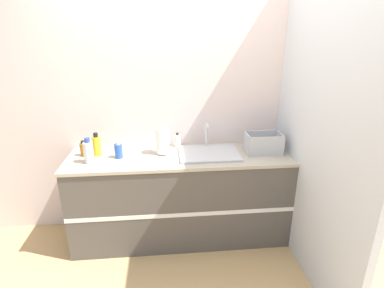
{
  "coord_description": "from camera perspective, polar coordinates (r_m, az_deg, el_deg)",
  "views": [
    {
      "loc": [
        -0.14,
        -2.32,
        1.96
      ],
      "look_at": [
        0.11,
        0.27,
        1.01
      ],
      "focal_mm": 28.0,
      "sensor_mm": 36.0,
      "label": 1
    }
  ],
  "objects": [
    {
      "name": "ground_plane",
      "position": [
        3.04,
        -1.67,
        -20.14
      ],
      "size": [
        12.0,
        12.0,
        0.0
      ],
      "primitive_type": "plane",
      "color": "tan"
    },
    {
      "name": "soap_dispenser",
      "position": [
        3.04,
        -2.79,
        0.7
      ],
      "size": [
        0.06,
        0.06,
        0.14
      ],
      "color": "silver",
      "rests_on": "counter_cabinet"
    },
    {
      "name": "bottle_blue",
      "position": [
        2.83,
        -13.83,
        -1.21
      ],
      "size": [
        0.07,
        0.07,
        0.16
      ],
      "color": "#2D56B7",
      "rests_on": "counter_cabinet"
    },
    {
      "name": "sink",
      "position": [
        2.86,
        3.24,
        -1.64
      ],
      "size": [
        0.57,
        0.43,
        0.26
      ],
      "color": "silver",
      "rests_on": "counter_cabinet"
    },
    {
      "name": "wall_right",
      "position": [
        2.96,
        18.86,
        6.07
      ],
      "size": [
        0.06,
        2.6,
        2.6
      ],
      "color": "silver",
      "rests_on": "ground_plane"
    },
    {
      "name": "dish_rack",
      "position": [
        2.96,
        13.4,
        -0.16
      ],
      "size": [
        0.34,
        0.22,
        0.19
      ],
      "color": "#B7BABF",
      "rests_on": "counter_cabinet"
    },
    {
      "name": "counter_cabinet",
      "position": [
        3.03,
        -2.16,
        -9.96
      ],
      "size": [
        2.1,
        0.63,
        0.89
      ],
      "color": "#514C47",
      "rests_on": "ground_plane"
    },
    {
      "name": "bottle_amber",
      "position": [
        2.97,
        -19.92,
        -0.93
      ],
      "size": [
        0.07,
        0.07,
        0.15
      ],
      "color": "#B26B19",
      "rests_on": "counter_cabinet"
    },
    {
      "name": "bottle_yellow",
      "position": [
        2.94,
        -17.69,
        -0.27
      ],
      "size": [
        0.07,
        0.07,
        0.22
      ],
      "color": "yellow",
      "rests_on": "counter_cabinet"
    },
    {
      "name": "paper_towel_roll",
      "position": [
        2.84,
        -5.66,
        0.58
      ],
      "size": [
        0.13,
        0.13,
        0.25
      ],
      "color": "#4C4C51",
      "rests_on": "counter_cabinet"
    },
    {
      "name": "bottle_clear",
      "position": [
        2.79,
        -19.1,
        -1.42
      ],
      "size": [
        0.08,
        0.08,
        0.23
      ],
      "color": "silver",
      "rests_on": "counter_cabinet"
    },
    {
      "name": "wall_back",
      "position": [
        3.03,
        -2.76,
        7.41
      ],
      "size": [
        4.48,
        0.06,
        2.6
      ],
      "color": "silver",
      "rests_on": "ground_plane"
    }
  ]
}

